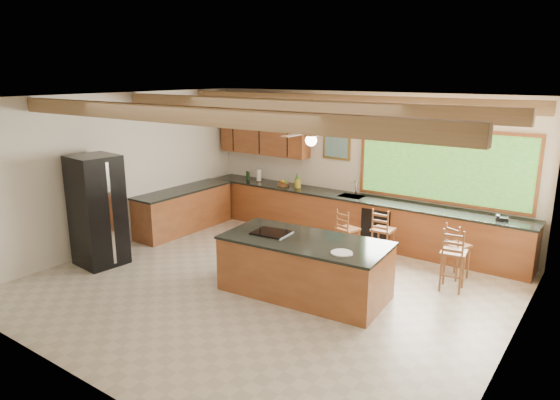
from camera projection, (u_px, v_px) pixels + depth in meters
The scene contains 9 objects.
ground at pixel (266, 286), 8.11m from camera, with size 7.20×7.20×0.00m, color beige.
room_shell at pixel (281, 145), 8.17m from camera, with size 7.27×6.54×3.02m.
counter_run at pixel (307, 215), 10.44m from camera, with size 7.12×3.10×1.26m.
island at pixel (304, 266), 7.74m from camera, with size 2.65×1.41×0.91m.
refrigerator at pixel (97, 211), 8.84m from camera, with size 0.85×0.83×1.98m.
bar_stool_a at pixel (382, 231), 8.96m from camera, with size 0.37×0.37×1.02m.
bar_stool_b at pixel (347, 230), 9.11m from camera, with size 0.42×0.42×0.96m.
bar_stool_c at pixel (457, 247), 8.28m from camera, with size 0.45×0.46×0.95m.
bar_stool_d at pixel (453, 254), 7.78m from camera, with size 0.42×0.42×1.04m.
Camera 1 is at (4.52, -6.00, 3.37)m, focal length 32.00 mm.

